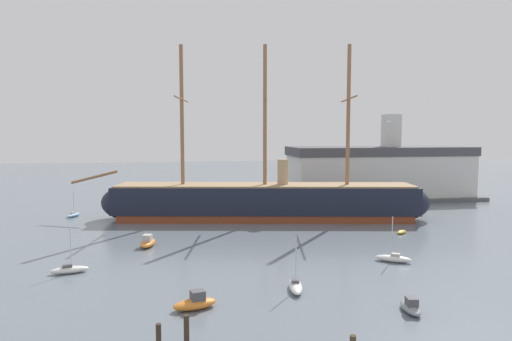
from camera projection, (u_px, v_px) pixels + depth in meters
tall_ship at (265, 201)px, 70.51m from camera, size 58.50×16.20×28.30m
motorboat_foreground_left at (195, 303)px, 34.56m from camera, size 3.83×2.38×1.50m
motorboat_foreground_right at (411, 307)px, 33.95m from camera, size 1.63×3.11×1.25m
sailboat_near_centre at (295, 286)px, 38.69m from camera, size 1.78×4.01×5.04m
sailboat_mid_left at (69, 269)px, 43.43m from camera, size 3.80×1.81×4.76m
sailboat_mid_right at (394, 258)px, 47.27m from camera, size 3.93×2.97×5.05m
motorboat_alongside_bow at (148, 242)px, 53.72m from camera, size 2.22×3.95×1.56m
dinghy_alongside_stern at (402, 232)px, 60.69m from camera, size 2.18×1.95×0.48m
sailboat_far_left at (73, 215)px, 72.94m from camera, size 2.21×3.47×4.35m
dinghy_far_right at (418, 211)px, 76.54m from camera, size 2.80×2.49×0.62m
motorboat_distant_centre at (240, 200)px, 87.73m from camera, size 2.91×3.84×1.49m
mooring_piling_left_pair at (159, 337)px, 28.03m from camera, size 0.35×0.35×1.73m
mooring_piling_midwater at (187, 331)px, 28.42m from camera, size 0.37×0.37×2.13m
dockside_warehouse_right at (379, 173)px, 93.20m from camera, size 42.10×15.32×18.26m
seagull_in_flight at (387, 122)px, 37.10m from camera, size 1.01×0.73×0.13m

